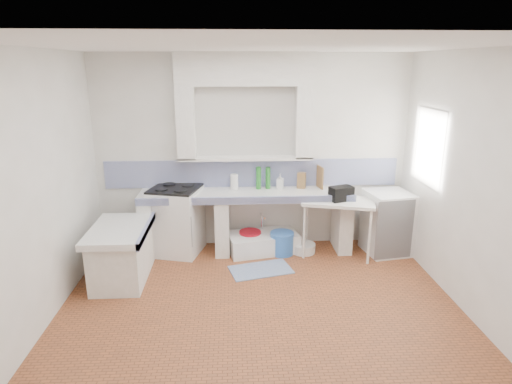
{
  "coord_description": "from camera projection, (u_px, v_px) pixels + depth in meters",
  "views": [
    {
      "loc": [
        -0.28,
        -4.24,
        2.64
      ],
      "look_at": [
        0.0,
        1.0,
        1.1
      ],
      "focal_mm": 30.7,
      "sensor_mm": 36.0,
      "label": 1
    }
  ],
  "objects": [
    {
      "name": "floor",
      "position": [
        261.0,
        313.0,
        4.82
      ],
      "size": [
        4.5,
        4.5,
        0.0
      ],
      "primitive_type": "plane",
      "color": "brown",
      "rests_on": "ground"
    },
    {
      "name": "ceiling",
      "position": [
        262.0,
        46.0,
        4.03
      ],
      "size": [
        4.5,
        4.5,
        0.0
      ],
      "primitive_type": "plane",
      "rotation": [
        3.14,
        0.0,
        0.0
      ],
      "color": "white",
      "rests_on": "ground"
    },
    {
      "name": "wall_back",
      "position": [
        252.0,
        153.0,
        6.35
      ],
      "size": [
        4.5,
        0.0,
        4.5
      ],
      "primitive_type": "plane",
      "rotation": [
        1.57,
        0.0,
        0.0
      ],
      "color": "white",
      "rests_on": "ground"
    },
    {
      "name": "wall_front",
      "position": [
        284.0,
        289.0,
        2.51
      ],
      "size": [
        4.5,
        0.0,
        4.5
      ],
      "primitive_type": "plane",
      "rotation": [
        -1.57,
        0.0,
        0.0
      ],
      "color": "white",
      "rests_on": "ground"
    },
    {
      "name": "wall_left",
      "position": [
        34.0,
        195.0,
        4.31
      ],
      "size": [
        0.0,
        4.5,
        4.5
      ],
      "primitive_type": "plane",
      "rotation": [
        1.57,
        0.0,
        1.57
      ],
      "color": "white",
      "rests_on": "ground"
    },
    {
      "name": "wall_right",
      "position": [
        477.0,
        188.0,
        4.55
      ],
      "size": [
        0.0,
        4.5,
        4.5
      ],
      "primitive_type": "plane",
      "rotation": [
        1.57,
        0.0,
        -1.57
      ],
      "color": "white",
      "rests_on": "ground"
    },
    {
      "name": "alcove_mass",
      "position": [
        245.0,
        69.0,
        5.89
      ],
      "size": [
        1.9,
        0.25,
        0.45
      ],
      "primitive_type": "cube",
      "color": "white",
      "rests_on": "ground"
    },
    {
      "name": "window_frame",
      "position": [
        442.0,
        148.0,
        5.65
      ],
      "size": [
        0.35,
        0.86,
        1.06
      ],
      "primitive_type": "cube",
      "color": "#362311",
      "rests_on": "ground"
    },
    {
      "name": "lace_valance",
      "position": [
        435.0,
        118.0,
        5.53
      ],
      "size": [
        0.01,
        0.84,
        0.24
      ],
      "primitive_type": "cube",
      "color": "white",
      "rests_on": "ground"
    },
    {
      "name": "counter_slab",
      "position": [
        246.0,
        194.0,
        6.2
      ],
      "size": [
        3.0,
        0.6,
        0.08
      ],
      "primitive_type": "cube",
      "color": "white",
      "rests_on": "ground"
    },
    {
      "name": "counter_lip",
      "position": [
        247.0,
        200.0,
        5.94
      ],
      "size": [
        3.0,
        0.04,
        0.1
      ],
      "primitive_type": "cube",
      "color": "navy",
      "rests_on": "ground"
    },
    {
      "name": "counter_pier_left",
      "position": [
        149.0,
        226.0,
        6.26
      ],
      "size": [
        0.2,
        0.55,
        0.82
      ],
      "primitive_type": "cube",
      "color": "white",
      "rests_on": "ground"
    },
    {
      "name": "counter_pier_mid",
      "position": [
        222.0,
        225.0,
        6.31
      ],
      "size": [
        0.2,
        0.55,
        0.82
      ],
      "primitive_type": "cube",
      "color": "white",
      "rests_on": "ground"
    },
    {
      "name": "counter_pier_right",
      "position": [
        342.0,
        222.0,
        6.4
      ],
      "size": [
        0.2,
        0.55,
        0.82
      ],
      "primitive_type": "cube",
      "color": "white",
      "rests_on": "ground"
    },
    {
      "name": "peninsula_top",
      "position": [
        119.0,
        230.0,
        5.41
      ],
      "size": [
        0.7,
        1.1,
        0.08
      ],
      "primitive_type": "cube",
      "color": "white",
      "rests_on": "ground"
    },
    {
      "name": "peninsula_base",
      "position": [
        122.0,
        256.0,
        5.51
      ],
      "size": [
        0.6,
        1.0,
        0.62
      ],
      "primitive_type": "cube",
      "color": "white",
      "rests_on": "ground"
    },
    {
      "name": "peninsula_lip",
      "position": [
        146.0,
        230.0,
        5.43
      ],
      "size": [
        0.04,
        1.1,
        0.1
      ],
      "primitive_type": "cube",
      "color": "navy",
      "rests_on": "ground"
    },
    {
      "name": "backsplash",
      "position": [
        252.0,
        173.0,
        6.42
      ],
      "size": [
        4.27,
        0.03,
        0.4
      ],
      "primitive_type": "cube",
      "color": "navy",
      "rests_on": "ground"
    },
    {
      "name": "stove",
      "position": [
        176.0,
        221.0,
        6.28
      ],
      "size": [
        0.81,
        0.79,
        0.94
      ],
      "primitive_type": "cube",
      "rotation": [
        0.0,
        0.0,
        -0.26
      ],
      "color": "white",
      "rests_on": "ground"
    },
    {
      "name": "sink",
      "position": [
        263.0,
        243.0,
        6.4
      ],
      "size": [
        1.08,
        0.73,
        0.24
      ],
      "primitive_type": "cube",
      "rotation": [
        0.0,
        0.0,
        0.21
      ],
      "color": "white",
      "rests_on": "ground"
    },
    {
      "name": "side_table",
      "position": [
        337.0,
        228.0,
        6.2
      ],
      "size": [
        1.09,
        0.78,
        0.04
      ],
      "primitive_type": "cube",
      "rotation": [
        0.0,
        0.0,
        -0.26
      ],
      "color": "white",
      "rests_on": "ground"
    },
    {
      "name": "fridge",
      "position": [
        387.0,
        223.0,
        6.28
      ],
      "size": [
        0.67,
        0.67,
        0.9
      ],
      "primitive_type": "cube",
      "rotation": [
        0.0,
        0.0,
        0.17
      ],
      "color": "white",
      "rests_on": "ground"
    },
    {
      "name": "bucket_red",
      "position": [
        250.0,
        241.0,
        6.41
      ],
      "size": [
        0.39,
        0.39,
        0.3
      ],
      "primitive_type": "cylinder",
      "rotation": [
        0.0,
        0.0,
        0.24
      ],
      "color": "#B10A1A",
      "rests_on": "ground"
    },
    {
      "name": "bucket_orange",
      "position": [
        257.0,
        244.0,
        6.35
      ],
      "size": [
        0.37,
        0.37,
        0.26
      ],
      "primitive_type": "cylinder",
      "rotation": [
        0.0,
        0.0,
        -0.41
      ],
      "color": "orange",
      "rests_on": "ground"
    },
    {
      "name": "bucket_blue",
      "position": [
        282.0,
        243.0,
        6.3
      ],
      "size": [
        0.4,
        0.4,
        0.32
      ],
      "primitive_type": "cylinder",
      "rotation": [
        0.0,
        0.0,
        0.17
      ],
      "color": "#3674D5",
      "rests_on": "ground"
    },
    {
      "name": "basin_white",
      "position": [
        304.0,
        248.0,
        6.37
      ],
      "size": [
        0.38,
        0.38,
        0.13
      ],
      "primitive_type": "cylinder",
      "rotation": [
        0.0,
        0.0,
        -0.12
      ],
      "color": "white",
      "rests_on": "ground"
    },
    {
      "name": "water_bottle_a",
      "position": [
        249.0,
        237.0,
        6.55
      ],
      "size": [
        0.1,
        0.1,
        0.3
      ],
      "primitive_type": "cylinder",
      "rotation": [
        0.0,
        0.0,
        0.38
      ],
      "color": "silver",
      "rests_on": "ground"
    },
    {
      "name": "water_bottle_b",
      "position": [
        263.0,
        238.0,
        6.57
      ],
      "size": [
        0.09,
        0.09,
        0.26
      ],
      "primitive_type": "cylinder",
      "rotation": [
        0.0,
        0.0,
        -0.4
      ],
      "color": "silver",
      "rests_on": "ground"
    },
    {
      "name": "black_bag",
      "position": [
        341.0,
        194.0,
        6.04
      ],
      "size": [
        0.36,
        0.28,
        0.2
      ],
      "primitive_type": "cube",
      "rotation": [
        0.0,
        0.0,
        0.35
      ],
      "color": "black",
      "rests_on": "side_table"
    },
    {
      "name": "green_bottle_a",
      "position": [
        258.0,
        178.0,
        6.29
      ],
      "size": [
        0.08,
        0.08,
        0.32
      ],
      "primitive_type": "cylinder",
      "rotation": [
        0.0,
        0.0,
        -0.06
      ],
      "color": "#227425",
      "rests_on": "counter_slab"
    },
    {
      "name": "green_bottle_b",
      "position": [
        268.0,
        178.0,
        6.31
      ],
      "size": [
        0.08,
        0.08,
        0.32
      ],
      "primitive_type": "cylinder",
      "rotation": [
        0.0,
        0.0,
        -0.1
      ],
      "color": "#227425",
      "rests_on": "counter_slab"
    },
    {
      "name": "knife_block",
      "position": [
        301.0,
        180.0,
        6.35
      ],
      "size": [
        0.14,
        0.13,
        0.23
      ],
      "primitive_type": "cube",
      "rotation": [
        0.0,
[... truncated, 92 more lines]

